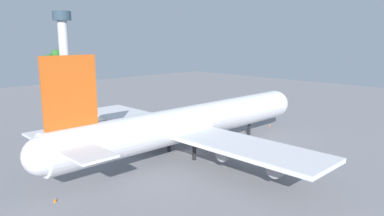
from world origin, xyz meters
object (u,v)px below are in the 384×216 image
at_px(catering_truck, 111,115).
at_px(cargo_airplane, 191,123).
at_px(safety_cone_tail, 55,200).
at_px(control_tower, 63,38).
at_px(pushback_tractor, 102,129).
at_px(safety_cone_nose, 270,125).

bearing_deg(catering_truck, cargo_airplane, -97.26).
height_order(cargo_airplane, safety_cone_tail, cargo_airplane).
xyz_separation_m(catering_truck, control_tower, (34.96, 102.79, 21.27)).
bearing_deg(cargo_airplane, control_tower, 74.18).
relative_size(pushback_tractor, safety_cone_nose, 6.97).
bearing_deg(cargo_airplane, catering_truck, 82.74).
relative_size(pushback_tractor, safety_cone_tail, 6.63).
xyz_separation_m(pushback_tractor, safety_cone_tail, (-23.58, -27.77, -0.87)).
height_order(safety_cone_nose, control_tower, control_tower).
bearing_deg(safety_cone_nose, catering_truck, 123.81).
xyz_separation_m(pushback_tractor, safety_cone_nose, (34.25, -24.01, -0.88)).
bearing_deg(cargo_airplane, pushback_tractor, 101.54).
bearing_deg(control_tower, catering_truck, -108.79).
height_order(pushback_tractor, safety_cone_nose, pushback_tractor).
xyz_separation_m(cargo_airplane, pushback_tractor, (-5.13, 25.13, -4.79)).
relative_size(catering_truck, control_tower, 0.14).
distance_m(pushback_tractor, control_tower, 125.37).
relative_size(catering_truck, safety_cone_tail, 8.25).
distance_m(catering_truck, safety_cone_nose, 43.76).
distance_m(cargo_airplane, catering_truck, 38.08).
distance_m(safety_cone_nose, control_tower, 141.28).
height_order(safety_cone_tail, control_tower, control_tower).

